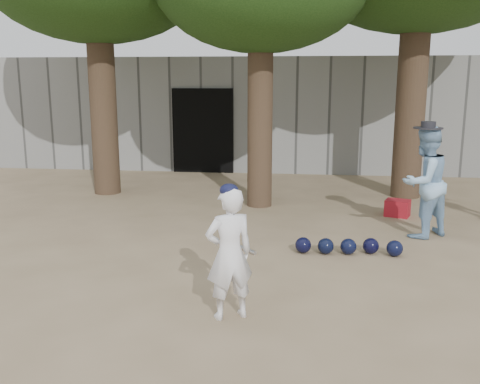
# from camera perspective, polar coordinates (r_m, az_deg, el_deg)

# --- Properties ---
(ground) EXTENTS (70.00, 70.00, 0.00)m
(ground) POSITION_cam_1_polar(r_m,az_deg,el_deg) (6.66, -6.25, -9.69)
(ground) COLOR #937C5E
(ground) RESTS_ON ground
(boy_player) EXTENTS (0.60, 0.53, 1.39)m
(boy_player) POSITION_cam_1_polar(r_m,az_deg,el_deg) (5.51, -1.15, -6.61)
(boy_player) COLOR white
(boy_player) RESTS_ON ground
(spectator_blue) EXTENTS (1.08, 1.04, 1.75)m
(spectator_blue) POSITION_cam_1_polar(r_m,az_deg,el_deg) (8.79, 19.05, 0.99)
(spectator_blue) COLOR #93BEE3
(spectator_blue) RESTS_ON ground
(red_bag) EXTENTS (0.51, 0.45, 0.30)m
(red_bag) POSITION_cam_1_polar(r_m,az_deg,el_deg) (10.11, 16.45, -1.65)
(red_bag) COLOR #A6162C
(red_bag) RESTS_ON ground
(back_building) EXTENTS (16.00, 5.24, 3.00)m
(back_building) POSITION_cam_1_polar(r_m,az_deg,el_deg) (16.45, 1.82, 8.72)
(back_building) COLOR gray
(back_building) RESTS_ON ground
(helmet_row) EXTENTS (1.51, 0.31, 0.23)m
(helmet_row) POSITION_cam_1_polar(r_m,az_deg,el_deg) (7.79, 11.49, -5.71)
(helmet_row) COLOR black
(helmet_row) RESTS_ON ground
(bat_pile) EXTENTS (0.59, 0.76, 0.06)m
(bat_pile) POSITION_cam_1_polar(r_m,az_deg,el_deg) (7.97, -0.52, -5.70)
(bat_pile) COLOR #B9BAC0
(bat_pile) RESTS_ON ground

